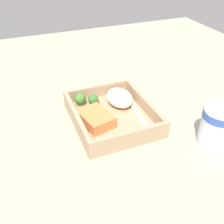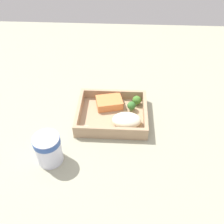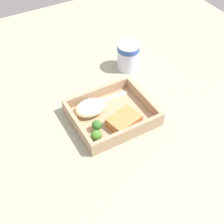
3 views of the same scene
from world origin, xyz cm
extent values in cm
cube|color=#9C9B83|center=(0.00, 0.00, -1.00)|extent=(160.00, 160.00, 2.00)
cube|color=tan|center=(0.00, 0.00, 0.60)|extent=(24.89, 21.12, 1.20)
cube|color=tan|center=(0.00, -9.96, 3.01)|extent=(24.89, 1.20, 3.61)
cube|color=tan|center=(0.00, 9.96, 3.01)|extent=(24.89, 1.20, 3.61)
cube|color=tan|center=(-11.84, 0.00, 3.01)|extent=(1.20, 18.72, 3.61)
cube|color=tan|center=(11.84, 0.00, 3.01)|extent=(1.20, 18.72, 3.61)
cube|color=#E48144|center=(-1.28, 5.13, 2.73)|extent=(10.74, 8.84, 3.06)
ellipsoid|color=beige|center=(5.28, -4.50, 3.24)|extent=(10.05, 7.31, 4.08)
cylinder|color=#739B52|center=(6.93, 3.09, 1.86)|extent=(1.18, 1.18, 1.32)
sphere|color=#37702E|center=(6.93, 3.09, 3.37)|extent=(3.10, 3.10, 3.10)
cylinder|color=#74995A|center=(8.95, 6.49, 1.75)|extent=(1.26, 1.26, 1.11)
sphere|color=#467E2B|center=(8.95, 6.49, 3.22)|extent=(3.32, 3.32, 3.32)
cube|color=white|center=(-3.20, -7.07, 1.42)|extent=(12.45, 1.89, 0.44)
cube|color=white|center=(4.68, -7.58, 1.42)|extent=(3.53, 2.41, 0.44)
cylinder|color=white|center=(-18.07, -19.92, 5.00)|extent=(7.89, 7.89, 9.99)
cylinder|color=#3356A8|center=(-18.07, -19.92, 8.69)|extent=(8.13, 8.13, 1.80)
camera|label=1|loc=(-54.51, 21.76, 43.92)|focal=42.00mm
camera|label=2|loc=(3.60, -69.02, 66.16)|focal=42.00mm
camera|label=3|loc=(33.59, 59.26, 72.59)|focal=50.00mm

